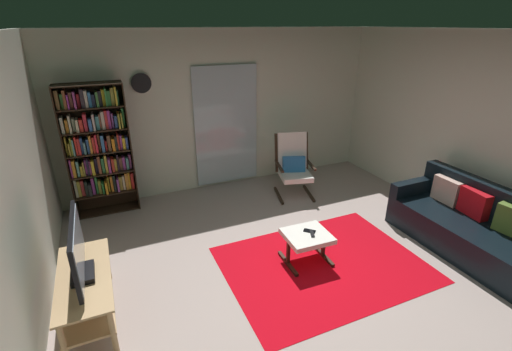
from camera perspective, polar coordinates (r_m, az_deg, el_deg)
The scene contains 14 objects.
ground_plane at distance 4.27m, azimuth 8.89°, elevation -15.78°, with size 7.02×7.02×0.00m, color #AC9891.
wall_back at distance 6.10m, azimuth -5.11°, elevation 10.20°, with size 5.60×0.06×2.60m, color silver.
wall_right at distance 5.52m, azimuth 34.35°, elevation 4.82°, with size 0.06×6.00×2.60m, color silver.
glass_door_panel at distance 6.11m, azimuth -4.73°, elevation 7.80°, with size 1.10×0.01×2.00m, color silver.
area_rug at distance 4.47m, azimuth 10.69°, elevation -13.75°, with size 2.32×1.74×0.01m, color red.
tv_stand at distance 3.90m, azimuth -25.40°, elevation -16.23°, with size 0.47×1.17×0.50m.
television at distance 3.66m, azimuth -26.54°, elevation -10.77°, with size 0.20×0.94×0.57m.
bookshelf_near_tv at distance 5.60m, azimuth -23.95°, elevation 4.29°, with size 0.88×0.30×1.93m.
leather_sofa at distance 5.27m, azimuth 31.00°, elevation -6.95°, with size 0.80×1.89×0.83m.
lounge_armchair at distance 5.90m, azimuth 6.00°, elevation 1.93°, with size 0.71×0.77×1.02m.
ottoman at distance 4.33m, azimuth 8.13°, elevation -9.95°, with size 0.54×0.50×0.38m.
tv_remote at distance 4.29m, azimuth 8.95°, elevation -9.14°, with size 0.04×0.14×0.02m, color black.
cell_phone at distance 4.34m, azimuth 8.54°, elevation -8.74°, with size 0.07×0.14×0.01m, color black.
wall_clock at distance 5.65m, azimuth -17.85°, elevation 13.86°, with size 0.29×0.03×0.29m.
Camera 1 is at (-1.90, -2.74, 2.66)m, focal length 25.06 mm.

